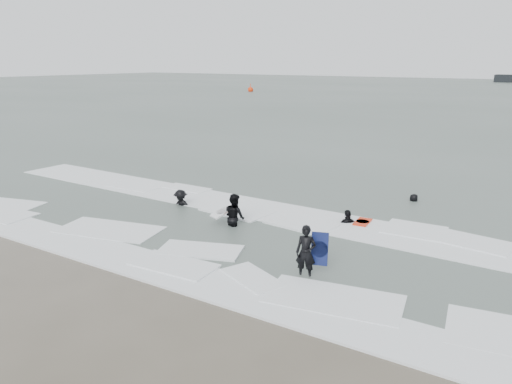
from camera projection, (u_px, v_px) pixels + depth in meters
The scene contains 9 objects.
ground at pixel (167, 261), 15.42m from camera, with size 320.00×320.00×0.00m, color brown.
surfer_centre at pixel (305, 278), 14.24m from camera, with size 0.58×0.38×1.59m, color black.
surfer_wading at pixel (235, 226), 18.67m from camera, with size 0.87×0.68×1.80m, color black.
surfer_breaker at pixel (181, 207), 21.11m from camera, with size 1.02×0.59×1.58m, color black.
surfer_right_near at pixel (348, 224), 18.89m from camera, with size 1.00×0.42×1.70m, color black.
surfer_right_far at pixel (414, 202), 21.81m from camera, with size 0.74×0.48×1.51m, color black.
surf_foam at pixel (237, 227), 18.40m from camera, with size 30.03×9.06×0.09m.
bodyboards at pixel (300, 225), 17.21m from camera, with size 5.71×5.74×1.25m.
buoy at pixel (251, 90), 94.67m from camera, with size 1.00×1.00×1.65m.
Camera 1 is at (10.20, -10.46, 6.05)m, focal length 35.00 mm.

